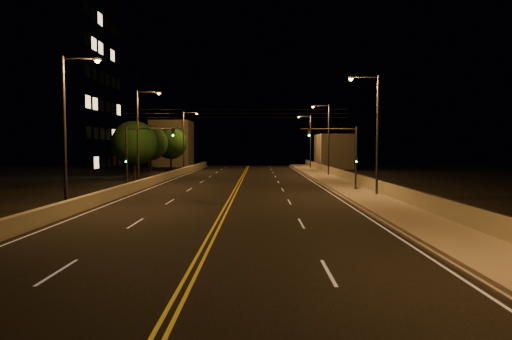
{
  "coord_description": "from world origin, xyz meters",
  "views": [
    {
      "loc": [
        2.19,
        -12.46,
        4.19
      ],
      "look_at": [
        2.0,
        18.0,
        2.5
      ],
      "focal_mm": 30.0,
      "sensor_mm": 36.0,
      "label": 1
    }
  ],
  "objects_px": {
    "streetlight_2": "(327,136)",
    "traffic_signal_left": "(138,151)",
    "streetlight_5": "(140,132)",
    "tree_0": "(134,143)",
    "streetlight_6": "(185,137)",
    "tree_2": "(150,143)",
    "tree_1": "(138,145)",
    "building_tower": "(19,64)",
    "streetlight_3": "(309,138)",
    "tree_3": "(171,143)",
    "traffic_signal_right": "(345,151)",
    "streetlight_4": "(68,123)",
    "streetlight_1": "(374,128)"
  },
  "relations": [
    {
      "from": "streetlight_3",
      "to": "streetlight_2",
      "type": "bearing_deg",
      "value": -90.0
    },
    {
      "from": "streetlight_1",
      "to": "streetlight_2",
      "type": "relative_size",
      "value": 1.0
    },
    {
      "from": "traffic_signal_right",
      "to": "tree_1",
      "type": "distance_m",
      "value": 32.92
    },
    {
      "from": "streetlight_3",
      "to": "traffic_signal_right",
      "type": "xyz_separation_m",
      "value": [
        -1.55,
        -40.58,
        -1.88
      ]
    },
    {
      "from": "streetlight_3",
      "to": "streetlight_5",
      "type": "distance_m",
      "value": 41.48
    },
    {
      "from": "building_tower",
      "to": "tree_2",
      "type": "height_order",
      "value": "building_tower"
    },
    {
      "from": "streetlight_2",
      "to": "streetlight_4",
      "type": "distance_m",
      "value": 38.12
    },
    {
      "from": "streetlight_2",
      "to": "traffic_signal_left",
      "type": "relative_size",
      "value": 1.66
    },
    {
      "from": "streetlight_6",
      "to": "tree_1",
      "type": "xyz_separation_m",
      "value": [
        -4.91,
        -10.21,
        -1.24
      ]
    },
    {
      "from": "streetlight_6",
      "to": "streetlight_4",
      "type": "bearing_deg",
      "value": -90.0
    },
    {
      "from": "building_tower",
      "to": "tree_3",
      "type": "bearing_deg",
      "value": 34.23
    },
    {
      "from": "tree_3",
      "to": "traffic_signal_right",
      "type": "bearing_deg",
      "value": -56.73
    },
    {
      "from": "streetlight_2",
      "to": "building_tower",
      "type": "relative_size",
      "value": 0.3
    },
    {
      "from": "traffic_signal_left",
      "to": "streetlight_6",
      "type": "bearing_deg",
      "value": 92.08
    },
    {
      "from": "streetlight_3",
      "to": "tree_2",
      "type": "distance_m",
      "value": 28.93
    },
    {
      "from": "streetlight_4",
      "to": "tree_2",
      "type": "relative_size",
      "value": 1.32
    },
    {
      "from": "streetlight_6",
      "to": "tree_0",
      "type": "bearing_deg",
      "value": -98.5
    },
    {
      "from": "building_tower",
      "to": "streetlight_5",
      "type": "bearing_deg",
      "value": -38.27
    },
    {
      "from": "streetlight_6",
      "to": "tree_0",
      "type": "height_order",
      "value": "streetlight_6"
    },
    {
      "from": "streetlight_5",
      "to": "streetlight_3",
      "type": "bearing_deg",
      "value": 58.81
    },
    {
      "from": "streetlight_3",
      "to": "building_tower",
      "type": "bearing_deg",
      "value": -157.01
    },
    {
      "from": "traffic_signal_left",
      "to": "tree_1",
      "type": "bearing_deg",
      "value": 105.67
    },
    {
      "from": "streetlight_5",
      "to": "streetlight_6",
      "type": "bearing_deg",
      "value": 90.0
    },
    {
      "from": "streetlight_2",
      "to": "tree_3",
      "type": "xyz_separation_m",
      "value": [
        -24.5,
        14.94,
        -0.88
      ]
    },
    {
      "from": "tree_0",
      "to": "traffic_signal_right",
      "type": "bearing_deg",
      "value": -29.19
    },
    {
      "from": "traffic_signal_left",
      "to": "tree_3",
      "type": "bearing_deg",
      "value": 96.81
    },
    {
      "from": "streetlight_3",
      "to": "tree_0",
      "type": "distance_m",
      "value": 37.0
    },
    {
      "from": "streetlight_5",
      "to": "building_tower",
      "type": "relative_size",
      "value": 0.3
    },
    {
      "from": "streetlight_3",
      "to": "streetlight_5",
      "type": "bearing_deg",
      "value": -121.19
    },
    {
      "from": "tree_2",
      "to": "streetlight_4",
      "type": "bearing_deg",
      "value": -82.85
    },
    {
      "from": "building_tower",
      "to": "tree_1",
      "type": "relative_size",
      "value": 4.67
    },
    {
      "from": "streetlight_1",
      "to": "building_tower",
      "type": "xyz_separation_m",
      "value": [
        -43.22,
        26.27,
        10.15
      ]
    },
    {
      "from": "streetlight_1",
      "to": "traffic_signal_left",
      "type": "xyz_separation_m",
      "value": [
        -20.32,
        4.02,
        -1.88
      ]
    },
    {
      "from": "traffic_signal_left",
      "to": "building_tower",
      "type": "distance_m",
      "value": 34.12
    },
    {
      "from": "traffic_signal_right",
      "to": "building_tower",
      "type": "xyz_separation_m",
      "value": [
        -41.66,
        22.25,
        12.03
      ]
    },
    {
      "from": "streetlight_2",
      "to": "tree_2",
      "type": "height_order",
      "value": "streetlight_2"
    },
    {
      "from": "streetlight_5",
      "to": "tree_0",
      "type": "height_order",
      "value": "streetlight_5"
    },
    {
      "from": "streetlight_4",
      "to": "streetlight_6",
      "type": "bearing_deg",
      "value": 90.0
    },
    {
      "from": "streetlight_2",
      "to": "tree_1",
      "type": "relative_size",
      "value": 1.41
    },
    {
      "from": "traffic_signal_left",
      "to": "tree_3",
      "type": "height_order",
      "value": "tree_3"
    },
    {
      "from": "streetlight_5",
      "to": "tree_3",
      "type": "xyz_separation_m",
      "value": [
        -3.03,
        29.88,
        -0.88
      ]
    },
    {
      "from": "streetlight_5",
      "to": "tree_0",
      "type": "bearing_deg",
      "value": 110.51
    },
    {
      "from": "streetlight_5",
      "to": "streetlight_6",
      "type": "relative_size",
      "value": 1.0
    },
    {
      "from": "traffic_signal_right",
      "to": "building_tower",
      "type": "relative_size",
      "value": 0.18
    },
    {
      "from": "tree_3",
      "to": "tree_2",
      "type": "bearing_deg",
      "value": -109.68
    },
    {
      "from": "building_tower",
      "to": "tree_3",
      "type": "relative_size",
      "value": 4.31
    },
    {
      "from": "tree_1",
      "to": "streetlight_4",
      "type": "bearing_deg",
      "value": -81.56
    },
    {
      "from": "building_tower",
      "to": "tree_1",
      "type": "xyz_separation_m",
      "value": [
        16.84,
        -0.65,
        -11.39
      ]
    },
    {
      "from": "tree_2",
      "to": "tree_1",
      "type": "bearing_deg",
      "value": -88.57
    },
    {
      "from": "streetlight_6",
      "to": "tree_0",
      "type": "relative_size",
      "value": 1.37
    }
  ]
}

